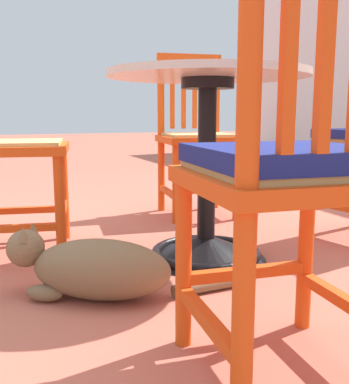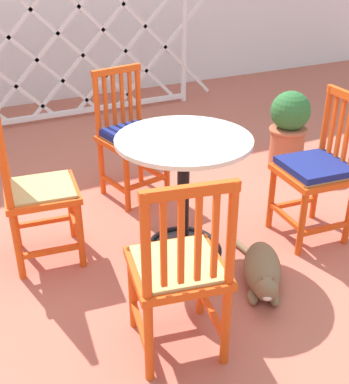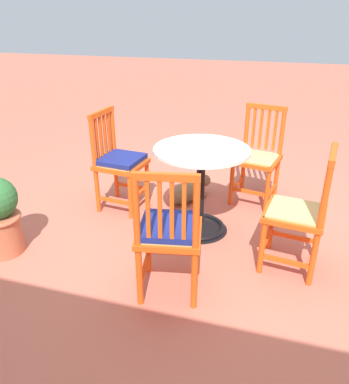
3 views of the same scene
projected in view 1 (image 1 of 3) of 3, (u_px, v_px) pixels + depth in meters
ground_plane at (211, 256)px, 1.86m from camera, size 24.00×24.00×0.00m
cafe_table at (206, 188)px, 1.78m from camera, size 0.76×0.76×0.73m
orange_chair_near_fence at (196, 139)px, 2.57m from camera, size 0.45×0.45×0.91m
orange_chair_at_corner at (10, 148)px, 1.85m from camera, size 0.47×0.47×0.91m
orange_chair_tucked_in at (290, 175)px, 0.94m from camera, size 0.44×0.44×0.91m
tabby_cat at (90, 268)px, 1.42m from camera, size 0.40×0.71×0.23m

